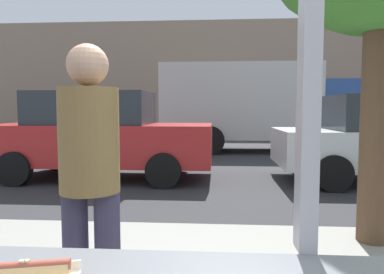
{
  "coord_description": "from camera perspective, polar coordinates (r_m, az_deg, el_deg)",
  "views": [
    {
      "loc": [
        -0.25,
        -0.93,
        1.41
      ],
      "look_at": [
        -0.53,
        3.02,
        1.1
      ],
      "focal_mm": 33.41,
      "sensor_mm": 36.0,
      "label": 1
    }
  ],
  "objects": [
    {
      "name": "hotdog_tray_near",
      "position": [
        0.96,
        -26.41,
        -18.97
      ],
      "size": [
        0.29,
        0.15,
        0.05
      ],
      "color": "beige",
      "rests_on": "window_counter"
    },
    {
      "name": "ground_plane",
      "position": [
        9.05,
        5.55,
        -4.57
      ],
      "size": [
        60.0,
        60.0,
        0.0
      ],
      "primitive_type": "plane",
      "color": "#2D2D30"
    },
    {
      "name": "parked_car_red",
      "position": [
        7.53,
        -14.47,
        0.34
      ],
      "size": [
        4.46,
        1.92,
        1.76
      ],
      "color": "red",
      "rests_on": "ground"
    },
    {
      "name": "pedestrian",
      "position": [
        2.02,
        -15.97,
        -5.79
      ],
      "size": [
        0.32,
        0.32,
        1.63
      ],
      "color": "#38344C",
      "rests_on": "sidewalk_strip"
    },
    {
      "name": "box_truck",
      "position": [
        12.27,
        10.86,
        5.14
      ],
      "size": [
        6.83,
        2.44,
        2.88
      ],
      "color": "beige",
      "rests_on": "ground"
    },
    {
      "name": "building_facade_far",
      "position": [
        20.46,
        4.73,
        9.23
      ],
      "size": [
        28.0,
        1.2,
        6.27
      ],
      "primitive_type": "cube",
      "color": "gray",
      "rests_on": "ground"
    }
  ]
}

